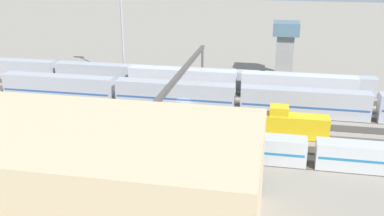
{
  "coord_description": "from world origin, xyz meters",
  "views": [
    {
      "loc": [
        -16.65,
        75.59,
        28.83
      ],
      "look_at": [
        -2.44,
        3.96,
        2.5
      ],
      "focal_mm": 41.19,
      "sensor_mm": 36.0,
      "label": 1
    }
  ],
  "objects": [
    {
      "name": "control_tower",
      "position": [
        -18.24,
        -29.25,
        7.65
      ],
      "size": [
        6.0,
        6.0,
        13.05
      ],
      "color": "gray",
      "rests_on": "ground_plane"
    },
    {
      "name": "train_on_track_1",
      "position": [
        -9.1,
        -12.5,
        2.63
      ],
      "size": [
        47.2,
        3.06,
        5.0
      ],
      "color": "silver",
      "rests_on": "ground_plane"
    },
    {
      "name": "track_bed_0",
      "position": [
        0.0,
        -17.5,
        0.06
      ],
      "size": [
        140.0,
        2.8,
        0.12
      ],
      "primitive_type": "cube",
      "color": "#4C443D",
      "rests_on": "ground_plane"
    },
    {
      "name": "maintenance_shed",
      "position": [
        4.33,
        36.95,
        5.81
      ],
      "size": [
        40.38,
        19.2,
        11.62
      ],
      "primitive_type": "cube",
      "color": "tan",
      "rests_on": "ground_plane"
    },
    {
      "name": "track_bed_2",
      "position": [
        0.0,
        -7.5,
        0.06
      ],
      "size": [
        140.0,
        2.8,
        0.12
      ],
      "primitive_type": "cube",
      "color": "#4C443D",
      "rests_on": "ground_plane"
    },
    {
      "name": "track_bed_4",
      "position": [
        0.0,
        2.5,
        0.06
      ],
      "size": [
        140.0,
        2.8,
        0.12
      ],
      "primitive_type": "cube",
      "color": "#3D3833",
      "rests_on": "ground_plane"
    },
    {
      "name": "track_bed_6",
      "position": [
        0.0,
        12.5,
        0.06
      ],
      "size": [
        140.0,
        2.8,
        0.12
      ],
      "primitive_type": "cube",
      "color": "#3D3833",
      "rests_on": "ground_plane"
    },
    {
      "name": "track_bed_3",
      "position": [
        0.0,
        -2.5,
        0.06
      ],
      "size": [
        140.0,
        2.8,
        0.12
      ],
      "primitive_type": "cube",
      "color": "#4C443D",
      "rests_on": "ground_plane"
    },
    {
      "name": "train_on_track_0",
      "position": [
        10.58,
        -17.5,
        2.02
      ],
      "size": [
        95.6,
        3.0,
        3.8
      ],
      "color": "#A8AAB2",
      "rests_on": "ground_plane"
    },
    {
      "name": "signal_gantry",
      "position": [
        -0.16,
        0.0,
        7.73
      ],
      "size": [
        0.7,
        40.0,
        8.8
      ],
      "color": "#4C4742",
      "rests_on": "ground_plane"
    },
    {
      "name": "track_bed_5",
      "position": [
        0.0,
        7.5,
        0.06
      ],
      "size": [
        140.0,
        2.8,
        0.12
      ],
      "primitive_type": "cube",
      "color": "#4C443D",
      "rests_on": "ground_plane"
    },
    {
      "name": "light_mast_0",
      "position": [
        18.77,
        -20.51,
        17.27
      ],
      "size": [
        2.8,
        0.7,
        27.1
      ],
      "color": "#9EA0A5",
      "rests_on": "ground_plane"
    },
    {
      "name": "track_bed_1",
      "position": [
        0.0,
        -12.5,
        0.06
      ],
      "size": [
        140.0,
        2.8,
        0.12
      ],
      "primitive_type": "cube",
      "color": "#3D3833",
      "rests_on": "ground_plane"
    },
    {
      "name": "ground_plane",
      "position": [
        0.0,
        0.0,
        0.0
      ],
      "size": [
        400.0,
        400.0,
        0.0
      ],
      "primitive_type": "plane",
      "color": "gray"
    },
    {
      "name": "train_on_track_7",
      "position": [
        -10.06,
        17.5,
        2.02
      ],
      "size": [
        71.4,
        3.06,
        3.8
      ],
      "color": "#B7BABF",
      "rests_on": "ground_plane"
    },
    {
      "name": "train_on_track_5",
      "position": [
        -20.22,
        7.5,
        2.16
      ],
      "size": [
        10.0,
        3.0,
        5.0
      ],
      "color": "gold",
      "rests_on": "ground_plane"
    },
    {
      "name": "track_bed_7",
      "position": [
        0.0,
        17.5,
        0.06
      ],
      "size": [
        140.0,
        2.8,
        0.12
      ],
      "primitive_type": "cube",
      "color": "#4C443D",
      "rests_on": "ground_plane"
    },
    {
      "name": "train_on_track_3",
      "position": [
        -9.9,
        -2.5,
        2.59
      ],
      "size": [
        95.6,
        3.06,
        5.0
      ],
      "color": "#A8AAB2",
      "rests_on": "ground_plane"
    }
  ]
}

